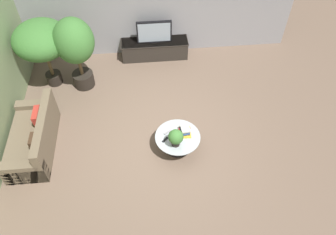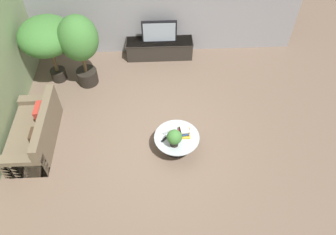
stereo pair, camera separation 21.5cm
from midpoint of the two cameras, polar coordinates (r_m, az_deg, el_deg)
ground_plane at (r=7.09m, az=-0.36°, el=-4.25°), size 24.00×24.00×0.00m
back_wall_stone at (r=8.59m, az=-1.42°, el=19.84°), size 7.40×0.12×3.00m
media_console at (r=9.00m, az=-0.77°, el=11.93°), size 1.77×0.50×0.49m
television at (r=8.69m, az=-0.81°, el=14.71°), size 0.90×0.13×0.59m
coffee_table at (r=6.78m, az=2.44°, el=-4.02°), size 0.93×0.93×0.39m
couch_by_wall at (r=7.37m, az=-21.37°, el=-2.61°), size 0.84×1.79×0.84m
potted_palm_tall at (r=8.12m, az=-19.68°, el=13.00°), size 1.27×1.27×1.71m
potted_palm_corner at (r=7.83m, az=-14.46°, el=12.56°), size 0.91×0.91×1.87m
potted_plant_tabletop at (r=6.39m, az=2.08°, el=-3.55°), size 0.30×0.30×0.39m
book_stack at (r=6.70m, az=3.78°, el=-2.45°), size 0.27×0.31×0.16m
remote_black at (r=6.63m, az=0.24°, el=-3.86°), size 0.14×0.14×0.02m
remote_silver at (r=6.74m, az=0.66°, el=-2.64°), size 0.16×0.11×0.02m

